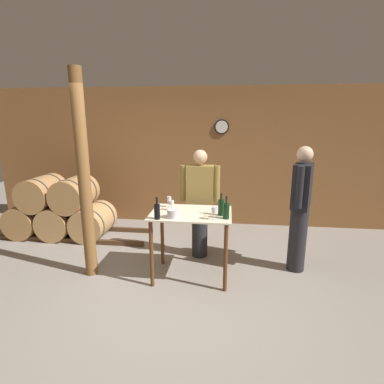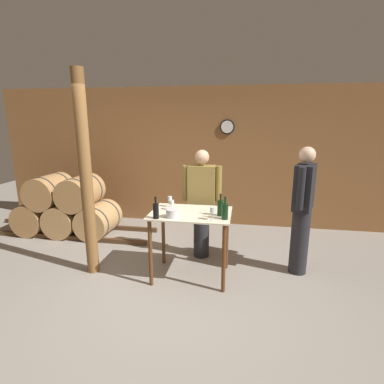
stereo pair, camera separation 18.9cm
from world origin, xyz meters
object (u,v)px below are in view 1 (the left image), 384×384
object	(u,v)px
wine_glass_near_left	(169,200)
wine_glass_near_right	(214,210)
wine_glass_near_center	(172,203)
ice_bucket	(173,214)
wooden_post	(84,178)
wine_bottle_center	(226,210)
person_visitor_with_scarf	(300,207)
wine_bottle_far_left	(157,211)
wine_bottle_left	(221,207)
person_host	(200,202)

from	to	relation	value
wine_glass_near_left	wine_glass_near_right	xyz separation A→B (m)	(0.64, -0.46, 0.01)
wine_glass_near_center	ice_bucket	xyz separation A→B (m)	(0.07, -0.30, -0.05)
wooden_post	ice_bucket	bearing A→B (deg)	-6.49
wine_bottle_center	person_visitor_with_scarf	distance (m)	1.15
wooden_post	wine_glass_near_left	world-z (taller)	wooden_post
wine_glass_near_center	wooden_post	bearing A→B (deg)	-171.74
wine_bottle_center	person_visitor_with_scarf	bearing A→B (deg)	29.16
wine_bottle_far_left	ice_bucket	distance (m)	0.20
wine_bottle_center	wine_glass_near_center	world-z (taller)	wine_bottle_center
wine_bottle_left	wine_glass_near_right	size ratio (longest dim) A/B	1.76
wine_glass_near_left	ice_bucket	bearing A→B (deg)	-73.02
wine_glass_near_left	ice_bucket	size ratio (longest dim) A/B	1.02
wine_glass_near_center	wine_bottle_center	bearing A→B (deg)	-19.45
wine_bottle_far_left	wooden_post	bearing A→B (deg)	168.15
ice_bucket	wooden_post	bearing A→B (deg)	173.51
wine_bottle_left	person_visitor_with_scarf	xyz separation A→B (m)	(1.06, 0.43, -0.09)
wine_glass_near_left	person_visitor_with_scarf	world-z (taller)	person_visitor_with_scarf
wooden_post	wine_bottle_far_left	bearing A→B (deg)	-11.85
ice_bucket	person_host	world-z (taller)	person_host
wine_glass_near_left	person_visitor_with_scarf	xyz separation A→B (m)	(1.78, 0.16, -0.09)
wine_bottle_left	wine_glass_near_right	xyz separation A→B (m)	(-0.08, -0.18, 0.01)
wine_bottle_far_left	wine_glass_near_left	xyz separation A→B (m)	(0.05, 0.51, 0.00)
wine_glass_near_right	person_host	bearing A→B (deg)	105.95
wooden_post	person_host	size ratio (longest dim) A/B	1.63
wine_bottle_left	wine_glass_near_center	size ratio (longest dim) A/B	2.09
wooden_post	person_visitor_with_scarf	size ratio (longest dim) A/B	1.54
wine_bottle_far_left	wine_bottle_left	bearing A→B (deg)	17.37
wine_bottle_left	person_host	bearing A→B (deg)	114.95
wine_glass_near_right	person_visitor_with_scarf	world-z (taller)	person_visitor_with_scarf
wine_glass_near_center	wine_glass_near_right	world-z (taller)	wine_glass_near_right
wine_bottle_far_left	wine_bottle_center	bearing A→B (deg)	8.01
wine_glass_near_left	wine_glass_near_center	distance (m)	0.15
person_host	person_visitor_with_scarf	xyz separation A→B (m)	(1.40, -0.28, 0.05)
wooden_post	wine_bottle_left	world-z (taller)	wooden_post
wooden_post	wine_glass_near_left	xyz separation A→B (m)	(1.05, 0.30, -0.34)
wine_bottle_far_left	person_host	distance (m)	1.06
wine_bottle_far_left	wine_bottle_left	distance (m)	0.80
ice_bucket	person_visitor_with_scarf	world-z (taller)	person_visitor_with_scarf
wine_bottle_left	ice_bucket	bearing A→B (deg)	-164.36
wine_glass_near_left	wine_glass_near_center	size ratio (longest dim) A/B	1.11
wine_bottle_far_left	ice_bucket	world-z (taller)	wine_bottle_far_left
wooden_post	wine_glass_near_center	xyz separation A→B (m)	(1.11, 0.16, -0.34)
person_visitor_with_scarf	wine_bottle_far_left	bearing A→B (deg)	-159.75
wine_bottle_far_left	ice_bucket	xyz separation A→B (m)	(0.18, 0.08, -0.05)
wine_bottle_far_left	wine_bottle_left	world-z (taller)	wine_bottle_left
wine_bottle_far_left	wine_glass_near_right	bearing A→B (deg)	4.73
wine_glass_near_center	person_host	size ratio (longest dim) A/B	0.08
wine_bottle_left	person_host	xyz separation A→B (m)	(-0.33, 0.72, -0.14)
wooden_post	wine_glass_near_right	size ratio (longest dim) A/B	16.85
wine_glass_near_center	wine_bottle_left	bearing A→B (deg)	-11.41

